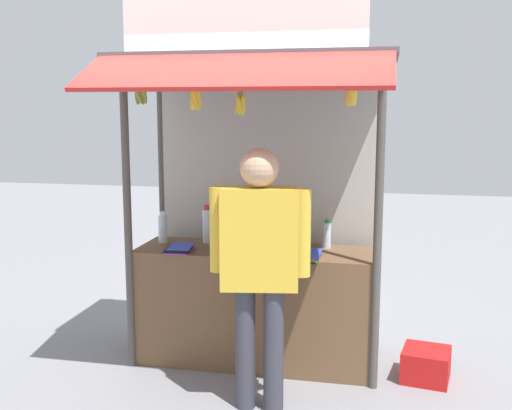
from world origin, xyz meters
TOP-DOWN VIEW (x-y plane):
  - ground_plane at (0.00, 0.00)m, footprint 20.00×20.00m
  - stall_counter at (0.00, 0.00)m, footprint 1.86×0.60m
  - stall_structure at (0.00, 0.12)m, footprint 2.06×1.48m
  - water_bottle_far_left at (0.53, 0.17)m, footprint 0.06×0.06m
  - water_bottle_front_right at (0.01, 0.02)m, footprint 0.08×0.08m
  - water_bottle_right at (0.36, 0.01)m, footprint 0.07×0.07m
  - water_bottle_mid_left at (-0.05, 0.19)m, footprint 0.09×0.09m
  - water_bottle_front_left at (-0.43, 0.15)m, footprint 0.09×0.09m
  - water_bottle_back_right at (-0.79, 0.08)m, footprint 0.07×0.07m
  - magazine_stack_center at (-0.57, -0.18)m, footprint 0.21×0.28m
  - magazine_stack_back_left at (0.43, -0.21)m, footprint 0.21×0.32m
  - magazine_stack_rear_center at (-0.21, 0.01)m, footprint 0.23×0.30m
  - banana_bunch_inner_right at (-0.75, -0.40)m, footprint 0.10×0.10m
  - banana_bunch_inner_left at (0.73, -0.40)m, footprint 0.09×0.08m
  - banana_bunch_leftmost at (-0.35, -0.40)m, footprint 0.10×0.10m
  - banana_bunch_rightmost at (-0.03, -0.40)m, footprint 0.10×0.09m
  - vendor_person at (0.19, -0.77)m, footprint 0.66×0.29m
  - plastic_crate at (1.31, -0.09)m, footprint 0.39×0.39m

SIDE VIEW (x-z plane):
  - ground_plane at x=0.00m, z-range 0.00..0.00m
  - plastic_crate at x=1.31m, z-range 0.00..0.23m
  - stall_counter at x=0.00m, z-range 0.00..0.91m
  - magazine_stack_center at x=-0.57m, z-range 0.91..0.95m
  - magazine_stack_back_left at x=0.43m, z-range 0.91..0.95m
  - magazine_stack_rear_center at x=-0.21m, z-range 0.91..0.95m
  - water_bottle_far_left at x=0.53m, z-range 0.90..1.13m
  - water_bottle_right at x=0.36m, z-range 0.90..1.14m
  - water_bottle_back_right at x=-0.79m, z-range 0.90..1.16m
  - water_bottle_front_right at x=0.01m, z-range 0.90..1.17m
  - vendor_person at x=0.19m, z-range 0.18..1.93m
  - water_bottle_mid_left at x=-0.05m, z-range 0.90..1.21m
  - water_bottle_front_left at x=-0.43m, z-range 0.90..1.21m
  - stall_structure at x=0.00m, z-range 0.27..3.01m
  - banana_bunch_rightmost at x=-0.03m, z-range 1.87..2.18m
  - banana_bunch_leftmost at x=-0.35m, z-range 1.93..2.20m
  - banana_bunch_inner_left at x=0.73m, z-range 1.96..2.20m
  - banana_bunch_inner_right at x=-0.75m, z-range 1.98..2.21m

